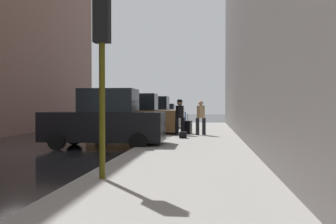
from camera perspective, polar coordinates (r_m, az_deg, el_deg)
ground_plane at (r=14.64m, az=-20.70°, el=-5.41°), size 120.00×120.00×0.00m
sidewalk at (r=13.06m, az=3.58°, el=-5.78°), size 4.00×40.00×0.15m
parked_black_suv at (r=14.51m, az=-9.58°, el=-1.33°), size 4.62×2.10×2.25m
parked_bronze_suv at (r=19.93m, az=-5.18°, el=-0.72°), size 4.63×2.11×2.25m
parked_white_van at (r=25.48m, az=-2.65°, el=-0.36°), size 4.62×2.11×2.25m
parked_blue_sedan at (r=30.90m, az=-1.07°, el=-0.48°), size 4.26×2.18×1.79m
fire_hydrant at (r=16.98m, az=-1.03°, el=-2.80°), size 0.42×0.22×0.70m
traffic_light at (r=7.63m, az=-10.02°, el=9.66°), size 0.32×0.32×3.60m
pedestrian_with_beanie at (r=20.23m, az=1.86°, el=-0.40°), size 0.50×0.41×1.78m
pedestrian_in_tan_coat at (r=18.72m, az=5.01°, el=-0.60°), size 0.52×0.46×1.71m
pedestrian_with_fedora at (r=18.81m, az=1.76°, el=-0.49°), size 0.53×0.49×1.78m
rolling_suitcase at (r=19.54m, az=3.02°, el=-2.34°), size 0.44×0.61×1.04m
duffel_bag at (r=16.96m, az=2.31°, el=-3.51°), size 0.32×0.44×0.28m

